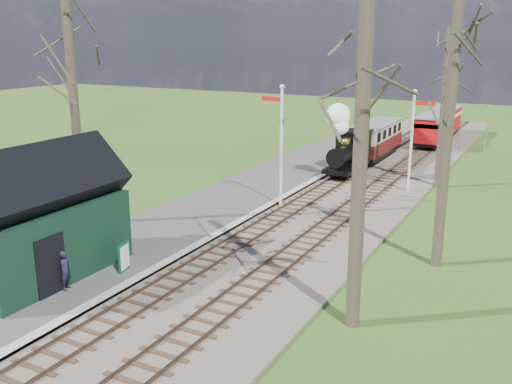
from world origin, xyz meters
TOP-DOWN VIEW (x-y plane):
  - ground at (0.00, 0.00)m, footprint 140.00×140.00m
  - distant_hills at (1.40, 64.38)m, footprint 114.40×48.00m
  - ballast_bed at (1.30, 22.00)m, footprint 8.00×60.00m
  - track_near at (0.00, 22.00)m, footprint 1.60×60.00m
  - track_far at (2.60, 22.00)m, footprint 1.60×60.00m
  - platform at (-3.50, 14.00)m, footprint 5.00×44.00m
  - coping_strip at (-1.20, 14.00)m, footprint 0.40×44.00m
  - station_shed at (-4.30, 4.00)m, footprint 3.25×6.30m
  - semaphore_near at (-0.77, 16.00)m, footprint 1.22×0.24m
  - semaphore_far at (4.37, 22.00)m, footprint 1.22×0.24m
  - bare_trees at (1.33, 10.10)m, footprint 15.51×22.39m
  - fence_line at (0.30, 36.00)m, footprint 12.60×0.08m
  - locomotive at (-0.01, 23.81)m, footprint 1.81×4.22m
  - coach at (0.00, 29.88)m, footprint 2.11×7.23m
  - red_carriage_a at (2.60, 36.44)m, footprint 1.95×4.83m
  - red_carriage_b at (2.60, 41.94)m, footprint 1.95×4.83m
  - sign_board at (-2.01, 5.63)m, footprint 0.26×0.72m
  - bench at (-3.36, 4.78)m, footprint 0.69×1.65m
  - person at (-2.67, 3.49)m, footprint 0.46×0.57m

SIDE VIEW (x-z plane):
  - distant_hills at x=1.40m, z-range -27.22..-5.20m
  - ground at x=0.00m, z-range 0.00..0.00m
  - ballast_bed at x=1.30m, z-range 0.00..0.10m
  - track_near at x=0.00m, z-range 0.02..0.17m
  - track_far at x=2.60m, z-range 0.02..0.17m
  - platform at x=-3.50m, z-range 0.00..0.20m
  - coping_strip at x=-1.20m, z-range 0.00..0.21m
  - fence_line at x=0.30m, z-range 0.05..1.05m
  - bench at x=-3.36m, z-range 0.17..1.08m
  - sign_board at x=-2.01m, z-range 0.20..1.26m
  - person at x=-2.67m, z-range 0.20..1.57m
  - red_carriage_a at x=2.60m, z-range 0.40..2.46m
  - red_carriage_b at x=2.60m, z-range 0.40..2.46m
  - coach at x=0.00m, z-range 0.42..2.64m
  - locomotive at x=-0.01m, z-range -0.18..4.34m
  - station_shed at x=-4.30m, z-range -0.12..4.66m
  - semaphore_far at x=4.37m, z-range 0.49..6.21m
  - semaphore_near at x=-0.77m, z-range 0.51..6.73m
  - bare_trees at x=1.33m, z-range -0.79..11.21m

